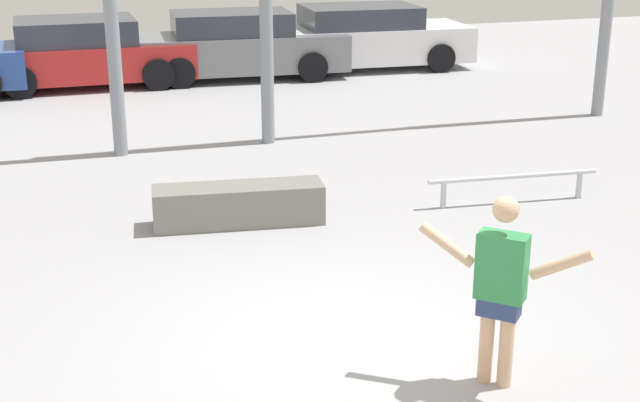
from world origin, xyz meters
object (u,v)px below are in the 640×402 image
parked_car_red (84,53)px  parked_car_white (365,38)px  skateboarder (501,282)px  grind_rail (513,180)px  grind_box (239,205)px  parked_car_grey (239,46)px

parked_car_red → parked_car_white: 6.03m
skateboarder → grind_rail: skateboarder is taller
grind_box → grind_rail: (3.37, -0.32, 0.06)m
parked_car_grey → parked_car_white: size_ratio=0.98×
skateboarder → parked_car_white: (3.92, 13.03, -0.18)m
parked_car_white → parked_car_red: bearing=-175.7°
grind_box → parked_car_grey: bearing=76.7°
grind_box → grind_rail: 3.38m
grind_box → parked_car_grey: size_ratio=0.43×
parked_car_red → parked_car_grey: parked_car_grey is taller
skateboarder → grind_rail: (2.32, 3.79, -0.56)m
grind_box → grind_rail: grind_box is taller
grind_box → parked_car_grey: (2.05, 8.68, 0.44)m
skateboarder → grind_rail: 4.48m
skateboarder → grind_box: size_ratio=0.78×
parked_car_white → grind_box: bearing=-115.6°
grind_rail → parked_car_grey: 9.10m
grind_rail → parked_car_white: 9.38m
grind_box → parked_car_white: (4.96, 8.92, 0.44)m
parked_car_red → parked_car_white: bearing=1.2°
skateboarder → grind_box: skateboarder is taller
grind_box → parked_car_grey: parked_car_grey is taller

